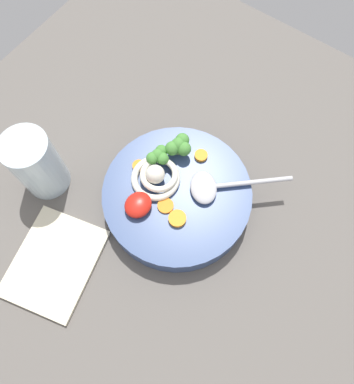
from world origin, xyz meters
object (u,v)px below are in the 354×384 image
soup_bowl (177,197)px  folded_napkin (55,262)px  noodle_pile (156,176)px  soup_spoon (212,187)px  drinking_glass (37,164)px

soup_bowl → folded_napkin: soup_bowl is taller
soup_bowl → noodle_pile: size_ratio=2.76×
soup_spoon → folded_napkin: size_ratio=0.92×
soup_spoon → drinking_glass: bearing=166.5°
noodle_pile → drinking_glass: size_ratio=0.71×
soup_spoon → drinking_glass: drinking_glass is taller
noodle_pile → soup_bowl: bearing=-89.1°
soup_bowl → soup_spoon: size_ratio=1.68×
folded_napkin → drinking_glass: bearing=46.6°
soup_bowl → drinking_glass: size_ratio=1.95×
drinking_glass → noodle_pile: bearing=-59.9°
noodle_pile → drinking_glass: 20.13cm
drinking_glass → folded_napkin: (-10.70, -11.31, -6.09)cm
soup_bowl → noodle_pile: (-0.07, 4.17, 3.38)cm
noodle_pile → soup_spoon: (3.96, -8.49, -0.35)cm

